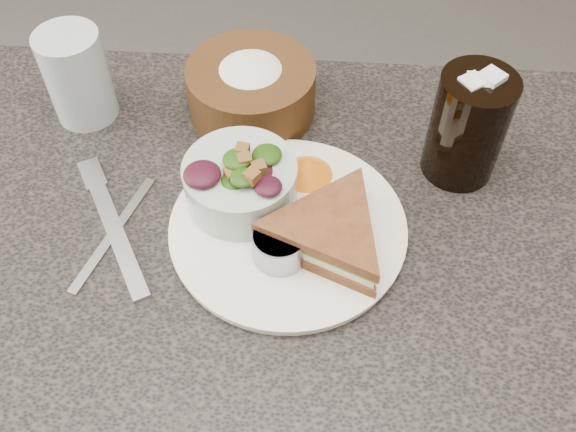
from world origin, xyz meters
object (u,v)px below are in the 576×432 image
at_px(bread_basket, 251,83).
at_px(water_glass, 77,76).
at_px(cola_glass, 469,123).
at_px(dressing_ramekin, 280,245).
at_px(dinner_plate, 288,228).
at_px(sandwich, 330,233).
at_px(dining_table, 259,379).
at_px(salad_bowl, 240,177).

height_order(bread_basket, water_glass, water_glass).
xyz_separation_m(bread_basket, water_glass, (-0.23, -0.02, 0.01)).
height_order(cola_glass, water_glass, cola_glass).
xyz_separation_m(dressing_ramekin, water_glass, (-0.29, 0.23, 0.03)).
bearing_deg(dinner_plate, sandwich, -26.75).
distance_m(sandwich, dressing_ramekin, 0.06).
relative_size(dinner_plate, sandwich, 1.58).
bearing_deg(sandwich, bread_basket, 138.65).
xyz_separation_m(dining_table, dressing_ramekin, (0.04, -0.02, 0.41)).
relative_size(dinner_plate, bread_basket, 1.60).
relative_size(sandwich, bread_basket, 1.01).
relative_size(bread_basket, water_glass, 1.36).
bearing_deg(dinner_plate, dressing_ramekin, -98.33).
height_order(sandwich, cola_glass, cola_glass).
relative_size(dinner_plate, cola_glass, 1.79).
relative_size(dining_table, cola_glass, 6.44).
xyz_separation_m(dinner_plate, dressing_ramekin, (-0.01, -0.04, 0.03)).
height_order(sandwich, salad_bowl, salad_bowl).
relative_size(dining_table, dressing_ramekin, 15.68).
xyz_separation_m(dinner_plate, cola_glass, (0.21, 0.12, 0.07)).
bearing_deg(sandwich, dressing_ramekin, -139.58).
xyz_separation_m(salad_bowl, dressing_ramekin, (0.05, -0.08, -0.02)).
bearing_deg(bread_basket, sandwich, -63.92).
relative_size(dressing_ramekin, cola_glass, 0.41).
relative_size(dining_table, water_glass, 7.86).
xyz_separation_m(cola_glass, water_glass, (-0.50, 0.07, -0.01)).
bearing_deg(salad_bowl, dining_table, -77.92).
xyz_separation_m(dinner_plate, bread_basket, (-0.06, 0.21, 0.04)).
bearing_deg(dressing_ramekin, cola_glass, 37.04).
relative_size(bread_basket, cola_glass, 1.12).
bearing_deg(bread_basket, dinner_plate, -72.67).
xyz_separation_m(dining_table, salad_bowl, (-0.01, 0.06, 0.43)).
distance_m(cola_glass, water_glass, 0.51).
bearing_deg(salad_bowl, dinner_plate, -32.30).
relative_size(dinner_plate, dressing_ramekin, 4.36).
xyz_separation_m(salad_bowl, water_glass, (-0.23, 0.15, 0.01)).
distance_m(dining_table, salad_bowl, 0.43).
xyz_separation_m(dinner_plate, sandwich, (0.05, -0.02, 0.03)).
bearing_deg(cola_glass, dining_table, -150.03).
relative_size(dressing_ramekin, bread_basket, 0.37).
relative_size(dinner_plate, salad_bowl, 2.06).
relative_size(sandwich, water_glass, 1.38).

